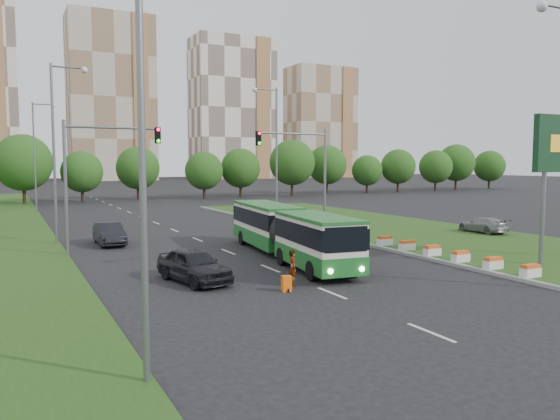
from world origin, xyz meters
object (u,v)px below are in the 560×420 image
car_median (483,225)px  traffic_mast_left (94,165)px  car_left_near (194,265)px  car_left_far (109,234)px  traffic_mast_median (306,165)px  shopping_trolley (287,284)px  pedestrian (293,268)px  articulated_bus (286,232)px

car_median → traffic_mast_left: bearing=-8.4°
car_left_near → car_left_far: bearing=84.3°
car_median → car_left_far: bearing=-15.6°
traffic_mast_left → car_left_far: traffic_mast_left is taller
traffic_mast_median → shopping_trolley: size_ratio=11.82×
car_median → pedestrian: size_ratio=2.54×
traffic_mast_median → car_median: traffic_mast_median is taller
traffic_mast_median → shopping_trolley: (-9.35, -14.84, -5.01)m
traffic_mast_median → traffic_mast_left: (-15.16, -1.00, 0.00)m
car_left_near → car_left_far: 13.68m
shopping_trolley → articulated_bus: bearing=72.4°
traffic_mast_left → car_left_near: (2.84, -10.27, -4.57)m
traffic_mast_median → car_median: 14.44m
car_median → shopping_trolley: bearing=23.8°
articulated_bus → car_median: articulated_bus is taller
traffic_mast_left → shopping_trolley: traffic_mast_left is taller
car_left_near → car_median: size_ratio=1.12×
car_left_near → pedestrian: (3.69, -2.78, 0.03)m
articulated_bus → car_left_near: 7.74m
traffic_mast_left → shopping_trolley: 15.83m
traffic_mast_median → pedestrian: 17.10m
pedestrian → shopping_trolley: 1.17m
traffic_mast_left → shopping_trolley: size_ratio=11.82×
traffic_mast_median → traffic_mast_left: 15.19m
traffic_mast_left → car_median: size_ratio=1.94×
car_left_near → shopping_trolley: bearing=-62.3°
traffic_mast_median → articulated_bus: size_ratio=0.53×
articulated_bus → car_median: size_ratio=3.68×
car_left_near → pedestrian: pedestrian is taller
car_left_far → car_median: (26.51, -7.48, 0.01)m
car_left_near → car_left_far: car_left_near is taller
car_left_far → shopping_trolley: (4.49, -17.17, -0.40)m
traffic_mast_left → car_left_near: size_ratio=1.74×
articulated_bus → pedestrian: articulated_bus is taller
shopping_trolley → traffic_mast_median: bearing=67.3°
car_left_near → car_left_far: size_ratio=1.03×
car_left_far → car_left_near: bearing=-84.0°
traffic_mast_median → pedestrian: (-8.63, -14.06, -4.54)m
articulated_bus → shopping_trolley: (-3.75, -7.35, -1.20)m
traffic_mast_median → car_left_near: traffic_mast_median is taller
pedestrian → car_median: bearing=-50.7°
car_left_far → car_median: bearing=-16.1°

